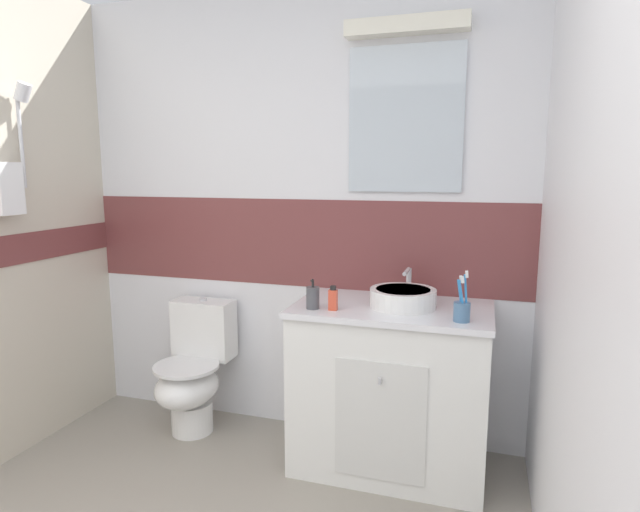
# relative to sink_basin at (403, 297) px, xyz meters

# --- Properties ---
(wall_back_tiled) EXTENTS (3.20, 0.20, 2.50)m
(wall_back_tiled) POSITION_rel_sink_basin_xyz_m (-0.66, 0.34, 0.36)
(wall_back_tiled) COLOR white
(wall_back_tiled) RESTS_ON ground_plane
(wall_right_plain) EXTENTS (0.10, 3.48, 2.50)m
(wall_right_plain) POSITION_rel_sink_basin_xyz_m (0.68, -0.91, 0.35)
(wall_right_plain) COLOR white
(wall_right_plain) RESTS_ON ground_plane
(vanity_cabinet) EXTENTS (0.96, 0.59, 0.85)m
(vanity_cabinet) POSITION_rel_sink_basin_xyz_m (-0.05, 0.01, -0.47)
(vanity_cabinet) COLOR white
(vanity_cabinet) RESTS_ON ground_plane
(sink_basin) EXTENTS (0.32, 0.37, 0.17)m
(sink_basin) POSITION_rel_sink_basin_xyz_m (0.00, 0.00, 0.00)
(sink_basin) COLOR white
(sink_basin) RESTS_ON vanity_cabinet
(toilet) EXTENTS (0.37, 0.50, 0.76)m
(toilet) POSITION_rel_sink_basin_xyz_m (-1.21, 0.04, -0.54)
(toilet) COLOR white
(toilet) RESTS_ON ground_plane
(toothbrush_cup) EXTENTS (0.07, 0.07, 0.23)m
(toothbrush_cup) POSITION_rel_sink_basin_xyz_m (0.29, -0.18, 0.01)
(toothbrush_cup) COLOR #4C7299
(toothbrush_cup) RESTS_ON vanity_cabinet
(soap_dispenser) EXTENTS (0.06, 0.06, 0.15)m
(soap_dispenser) POSITION_rel_sink_basin_xyz_m (-0.41, -0.17, 0.01)
(soap_dispenser) COLOR #4C4C51
(soap_dispenser) RESTS_ON vanity_cabinet
(perfume_flask_small) EXTENTS (0.04, 0.03, 0.12)m
(perfume_flask_small) POSITION_rel_sink_basin_xyz_m (-0.31, -0.16, 0.01)
(perfume_flask_small) COLOR #D84C33
(perfume_flask_small) RESTS_ON vanity_cabinet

